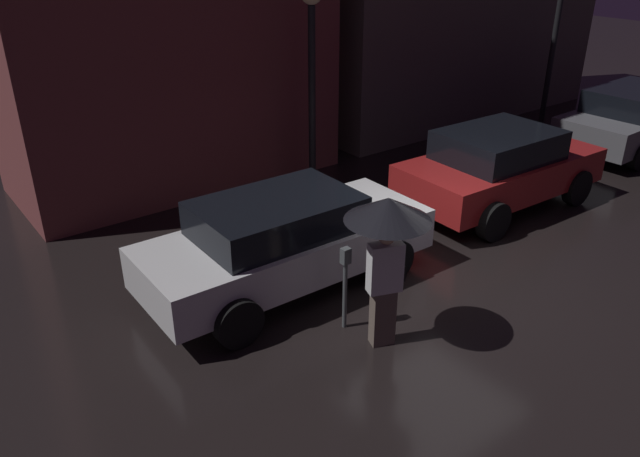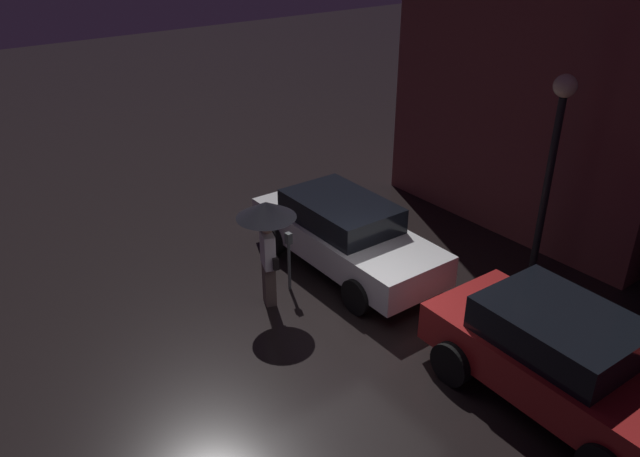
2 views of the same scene
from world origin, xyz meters
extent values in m
plane|color=black|center=(0.00, 0.00, 0.00)|extent=(60.00, 60.00, 0.00)
cube|color=silver|center=(-2.02, 1.30, 0.65)|extent=(4.45, 1.77, 0.63)
cube|color=black|center=(-2.19, 1.30, 1.22)|extent=(2.33, 1.53, 0.50)
cylinder|color=black|center=(-0.64, 2.15, 0.34)|extent=(0.68, 0.22, 0.68)
cylinder|color=black|center=(-0.64, 0.46, 0.34)|extent=(0.68, 0.22, 0.68)
cylinder|color=black|center=(-3.39, 2.15, 0.34)|extent=(0.68, 0.22, 0.68)
cylinder|color=black|center=(-3.39, 0.46, 0.34)|extent=(0.68, 0.22, 0.68)
cube|color=maroon|center=(2.94, 1.30, 0.68)|extent=(4.14, 1.94, 0.65)
cube|color=black|center=(2.77, 1.30, 1.27)|extent=(2.17, 1.66, 0.53)
cylinder|color=black|center=(1.67, 2.20, 0.35)|extent=(0.70, 0.22, 0.70)
cylinder|color=black|center=(1.67, 0.39, 0.35)|extent=(0.70, 0.22, 0.70)
cube|color=#66564C|center=(-1.87, -0.64, 0.40)|extent=(0.35, 0.29, 0.80)
cube|color=white|center=(-1.87, -0.64, 1.13)|extent=(0.48, 0.34, 0.67)
sphere|color=tan|center=(-1.87, -0.64, 1.58)|extent=(0.22, 0.22, 0.22)
cylinder|color=black|center=(-1.87, -0.64, 1.39)|extent=(0.02, 0.02, 0.78)
cone|color=black|center=(-1.87, -0.64, 1.93)|extent=(1.07, 1.07, 0.29)
cube|color=black|center=(-1.63, -0.64, 0.97)|extent=(0.18, 0.15, 0.22)
cylinder|color=#4C5154|center=(-2.04, -0.07, 0.50)|extent=(0.06, 0.06, 1.00)
cube|color=#4C5154|center=(-2.04, -0.07, 1.11)|extent=(0.12, 0.10, 0.22)
cylinder|color=black|center=(0.51, 4.07, 1.82)|extent=(0.14, 0.14, 3.64)
sphere|color=#F9EAB7|center=(0.51, 4.07, 3.85)|extent=(0.41, 0.41, 0.41)
camera|label=1|loc=(-6.60, -5.50, 4.99)|focal=35.00mm
camera|label=2|loc=(6.45, -5.82, 6.60)|focal=35.00mm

